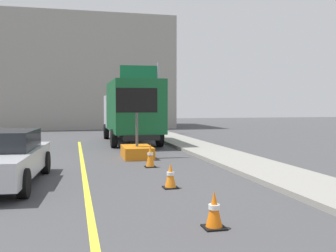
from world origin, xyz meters
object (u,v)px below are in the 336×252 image
arrow_board_trailer (137,145)px  highway_guide_sign (147,85)px  box_truck (131,110)px  traffic_cone_curbside (150,156)px  traffic_cone_mid_lane (214,210)px  traffic_cone_far_lane (171,176)px

arrow_board_trailer → highway_guide_sign: size_ratio=0.54×
box_truck → traffic_cone_curbside: (-0.56, -8.32, -1.39)m
traffic_cone_mid_lane → traffic_cone_far_lane: (0.05, 3.22, -0.00)m
traffic_cone_mid_lane → traffic_cone_curbside: bearing=88.3°
traffic_cone_curbside → traffic_cone_far_lane: bearing=-92.4°
traffic_cone_mid_lane → traffic_cone_far_lane: size_ratio=1.00×
arrow_board_trailer → traffic_cone_curbside: size_ratio=3.49×
traffic_cone_far_lane → traffic_cone_curbside: 3.31m
box_truck → highway_guide_sign: size_ratio=1.59×
arrow_board_trailer → box_truck: size_ratio=0.34×
traffic_cone_mid_lane → traffic_cone_curbside: size_ratio=0.82×
highway_guide_sign → traffic_cone_far_lane: highway_guide_sign is taller
traffic_cone_mid_lane → arrow_board_trailer: bearing=89.2°
arrow_board_trailer → traffic_cone_curbside: 2.37m
traffic_cone_far_lane → arrow_board_trailer: bearing=89.3°
traffic_cone_curbside → box_truck: bearing=86.1°
traffic_cone_mid_lane → traffic_cone_far_lane: traffic_cone_mid_lane is taller
traffic_cone_mid_lane → traffic_cone_curbside: 6.53m
arrow_board_trailer → box_truck: (0.63, 5.95, 1.29)m
traffic_cone_far_lane → highway_guide_sign: bearing=81.2°
arrow_board_trailer → traffic_cone_mid_lane: arrow_board_trailer is taller
highway_guide_sign → arrow_board_trailer: bearing=-102.4°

